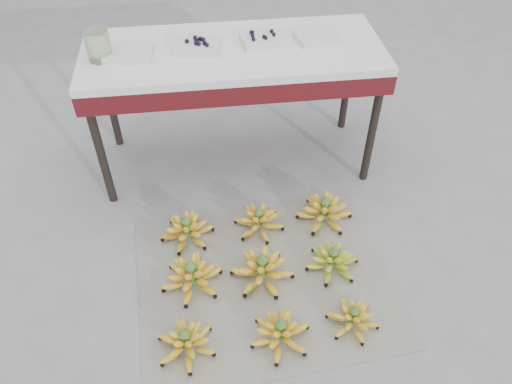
{
  "coord_description": "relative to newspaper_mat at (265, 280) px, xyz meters",
  "views": [
    {
      "loc": [
        -0.3,
        -1.53,
        2.06
      ],
      "look_at": [
        -0.06,
        0.32,
        0.28
      ],
      "focal_mm": 35.0,
      "sensor_mm": 36.0,
      "label": 1
    }
  ],
  "objects": [
    {
      "name": "tray_left",
      "position": [
        -0.23,
        0.96,
        0.79
      ],
      "size": [
        0.26,
        0.21,
        0.06
      ],
      "color": "silver",
      "rests_on": "vendor_table"
    },
    {
      "name": "bunch_front_center",
      "position": [
        0.02,
        -0.34,
        0.06
      ],
      "size": [
        0.3,
        0.3,
        0.17
      ],
      "rotation": [
        0.0,
        0.0,
        -0.09
      ],
      "color": "yellow",
      "rests_on": "newspaper_mat"
    },
    {
      "name": "bunch_mid_center",
      "position": [
        -0.01,
        0.01,
        0.07
      ],
      "size": [
        0.37,
        0.37,
        0.19
      ],
      "rotation": [
        0.0,
        0.0,
        -0.21
      ],
      "color": "yellow",
      "rests_on": "newspaper_mat"
    },
    {
      "name": "tray_right",
      "position": [
        0.12,
        0.99,
        0.79
      ],
      "size": [
        0.25,
        0.2,
        0.06
      ],
      "color": "silver",
      "rests_on": "vendor_table"
    },
    {
      "name": "bunch_mid_right",
      "position": [
        0.35,
        0.03,
        0.06
      ],
      "size": [
        0.34,
        0.34,
        0.16
      ],
      "rotation": [
        0.0,
        0.0,
        -0.32
      ],
      "color": "olive",
      "rests_on": "newspaper_mat"
    },
    {
      "name": "bunch_back_right",
      "position": [
        0.39,
        0.37,
        0.07
      ],
      "size": [
        0.35,
        0.35,
        0.18
      ],
      "rotation": [
        0.0,
        0.0,
        -0.2
      ],
      "color": "yellow",
      "rests_on": "newspaper_mat"
    },
    {
      "name": "bunch_back_left",
      "position": [
        -0.37,
        0.33,
        0.06
      ],
      "size": [
        0.29,
        0.29,
        0.17
      ],
      "rotation": [
        0.0,
        0.0,
        -0.03
      ],
      "color": "yellow",
      "rests_on": "newspaper_mat"
    },
    {
      "name": "tray_far_left",
      "position": [
        -0.59,
        0.93,
        0.79
      ],
      "size": [
        0.26,
        0.2,
        0.04
      ],
      "color": "silver",
      "rests_on": "vendor_table"
    },
    {
      "name": "tray_far_right",
      "position": [
        0.42,
        0.99,
        0.79
      ],
      "size": [
        0.26,
        0.21,
        0.04
      ],
      "color": "silver",
      "rests_on": "vendor_table"
    },
    {
      "name": "bunch_mid_left",
      "position": [
        -0.36,
        0.02,
        0.07
      ],
      "size": [
        0.35,
        0.35,
        0.18
      ],
      "rotation": [
        0.0,
        0.0,
        0.19
      ],
      "color": "yellow",
      "rests_on": "newspaper_mat"
    },
    {
      "name": "glass_jar",
      "position": [
        -0.73,
        0.92,
        0.85
      ],
      "size": [
        0.16,
        0.16,
        0.16
      ],
      "primitive_type": "cylinder",
      "rotation": [
        0.0,
        0.0,
        0.37
      ],
      "color": "beige",
      "rests_on": "vendor_table"
    },
    {
      "name": "bunch_front_left",
      "position": [
        -0.4,
        -0.33,
        0.06
      ],
      "size": [
        0.35,
        0.35,
        0.16
      ],
      "rotation": [
        0.0,
        0.0,
        0.39
      ],
      "color": "yellow",
      "rests_on": "newspaper_mat"
    },
    {
      "name": "bunch_back_center",
      "position": [
        0.02,
        0.35,
        0.06
      ],
      "size": [
        0.35,
        0.35,
        0.16
      ],
      "rotation": [
        0.0,
        0.0,
        -0.38
      ],
      "color": "yellow",
      "rests_on": "newspaper_mat"
    },
    {
      "name": "vendor_table",
      "position": [
        -0.05,
        0.96,
        0.68
      ],
      "size": [
        1.62,
        0.65,
        0.78
      ],
      "color": "black",
      "rests_on": "ground"
    },
    {
      "name": "newspaper_mat",
      "position": [
        0.0,
        0.0,
        0.0
      ],
      "size": [
        1.33,
        1.14,
        0.01
      ],
      "primitive_type": "cube",
      "rotation": [
        0.0,
        0.0,
        0.08
      ],
      "color": "silver",
      "rests_on": "ground"
    },
    {
      "name": "ground",
      "position": [
        0.06,
        0.04,
        -0.0
      ],
      "size": [
        60.0,
        60.0,
        0.0
      ],
      "primitive_type": "plane",
      "color": "gray",
      "rests_on": "ground"
    },
    {
      "name": "bunch_front_right",
      "position": [
        0.37,
        -0.3,
        0.05
      ],
      "size": [
        0.32,
        0.32,
        0.15
      ],
      "rotation": [
        0.0,
        0.0,
        0.43
      ],
      "color": "yellow",
      "rests_on": "newspaper_mat"
    }
  ]
}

